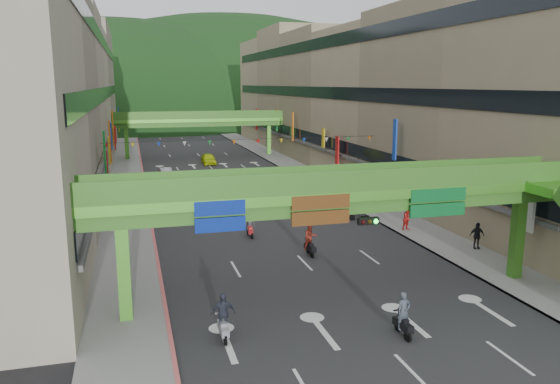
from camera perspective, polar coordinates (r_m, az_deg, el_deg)
The scene contains 23 objects.
ground at distance 25.03m, azimuth 11.39°, elevation -15.84°, with size 320.00×320.00×0.00m, color black.
road_slab at distance 71.45m, azimuth -6.80°, elevation 2.10°, with size 18.00×140.00×0.02m, color #28282B.
sidewalk_left at distance 70.69m, azimuth -15.65°, elevation 1.71°, with size 4.00×140.00×0.15m, color gray.
sidewalk_right at distance 73.84m, azimuth 1.67°, elevation 2.52°, with size 4.00×140.00×0.15m, color gray.
curb_left at distance 70.69m, azimuth -14.12°, elevation 1.81°, with size 0.20×140.00×0.18m, color #CC5959.
curb_right at distance 73.31m, azimuth 0.25°, elevation 2.48°, with size 0.20×140.00×0.18m, color gray.
building_row_left at distance 70.33m, azimuth -22.61°, elevation 8.92°, with size 12.80×95.00×19.00m.
building_row_right at distance 75.70m, azimuth 7.55°, elevation 9.78°, with size 12.80×95.00×19.00m.
overpass_near at distance 28.25m, azimuth 8.62°, elevation -1.34°, with size 28.00×12.27×7.10m.
overpass_far at distance 85.62m, azimuth -8.41°, elevation 7.21°, with size 28.00×2.20×7.10m.
hill_left at distance 180.20m, azimuth -16.91°, elevation 7.21°, with size 168.00×140.00×112.00m, color #1C4419.
hill_right at distance 203.20m, azimuth -5.33°, elevation 8.05°, with size 208.00×176.00×128.00m, color #1C4419.
bunting_string at distance 51.13m, azimuth -3.57°, elevation 5.25°, with size 26.00×0.36×0.47m.
scooter_rider_near at distance 25.90m, azimuth 12.77°, elevation -12.51°, with size 0.67×1.60×2.11m.
scooter_rider_mid at distance 36.47m, azimuth 3.18°, elevation -4.90°, with size 0.98×1.60×2.23m.
scooter_rider_left at distance 25.05m, azimuth -5.98°, elevation -12.81°, with size 1.09×1.60×2.20m.
scooter_rider_far at distance 40.86m, azimuth -3.17°, elevation -3.47°, with size 0.78×1.60×1.86m.
parked_scooter_row at distance 49.40m, azimuth 6.64°, elevation -1.41°, with size 1.60×7.21×1.08m.
car_silver at distance 67.36m, azimuth -11.84°, elevation 1.93°, with size 1.37×3.92×1.29m, color #95969D.
car_yellow at distance 78.33m, azimuth -7.49°, elevation 3.45°, with size 1.81×4.50×1.53m, color #CFE411.
pedestrian_red at distance 43.40m, azimuth 13.20°, elevation -2.90°, with size 0.88×0.69×1.81m, color red.
pedestrian_dark at distance 39.88m, azimuth 19.86°, elevation -4.52°, with size 1.08×0.45×1.84m, color black.
pedestrian_blue at distance 59.21m, azimuth 7.32°, elevation 1.09°, with size 0.87×0.56×1.86m, color #2C3252.
Camera 1 is at (-10.35, -19.78, 11.32)m, focal length 35.00 mm.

